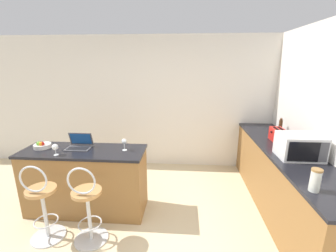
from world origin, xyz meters
The scene contains 14 objects.
ground_plane centered at (0.00, 0.00, 0.00)m, with size 20.00×20.00×0.00m, color beige.
wall_back centered at (0.00, 2.41, 1.30)m, with size 12.00×0.06×2.60m.
breakfast_bar centered at (-0.64, 0.74, 0.47)m, with size 1.68×0.60×0.93m.
counter_right centered at (2.14, 0.94, 0.47)m, with size 0.65×2.91×0.93m.
bar_stool_near centered at (-0.92, 0.15, 0.47)m, with size 0.40×0.40×1.00m.
bar_stool_far centered at (-0.37, 0.15, 0.47)m, with size 0.40×0.40×1.00m.
laptop centered at (-0.73, 0.82, 0.98)m, with size 0.33×0.24×0.20m.
microwave centered at (2.16, 0.69, 1.08)m, with size 0.49×0.38×0.30m.
toaster centered at (2.14, 1.34, 1.03)m, with size 0.19×0.26×0.20m.
fruit_bowl centered at (-1.24, 0.77, 0.96)m, with size 0.23×0.23×0.10m.
storage_jar centered at (1.93, -0.09, 1.04)m, with size 0.10×0.10×0.22m.
pepper_mill centered at (2.33, 1.72, 1.06)m, with size 0.06×0.06×0.27m.
wine_glass_short centered at (-0.07, 0.77, 1.05)m, with size 0.07×0.07×0.16m.
wine_glass_tall centered at (-0.91, 0.54, 1.03)m, with size 0.08×0.08×0.15m.
Camera 1 is at (0.73, -2.03, 2.06)m, focal length 24.00 mm.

